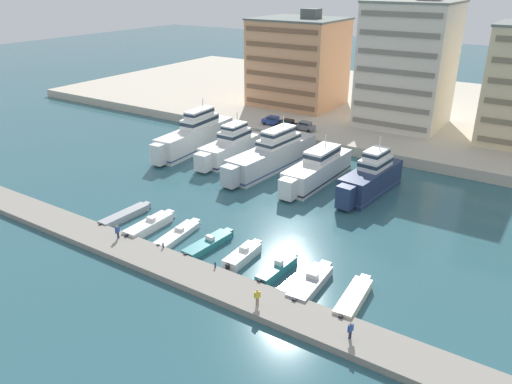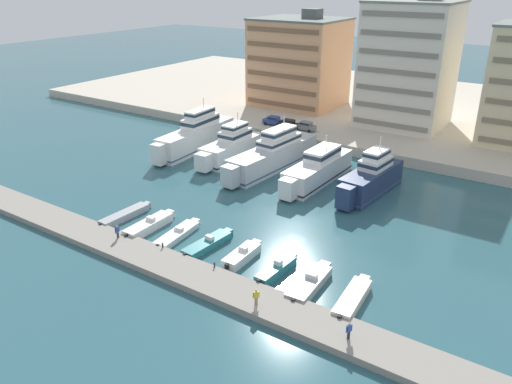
% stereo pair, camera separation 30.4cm
% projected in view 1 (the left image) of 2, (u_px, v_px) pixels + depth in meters
% --- Properties ---
extents(ground_plane, '(400.00, 400.00, 0.00)m').
position_uv_depth(ground_plane, '(296.00, 223.00, 64.47)').
color(ground_plane, '#2D5B66').
extents(quay_promenade, '(180.00, 70.00, 1.79)m').
position_uv_depth(quay_promenade, '(432.00, 113.00, 112.24)').
color(quay_promenade, beige).
rests_on(quay_promenade, ground).
extents(pier_dock, '(120.00, 4.71, 0.72)m').
position_uv_depth(pier_dock, '(214.00, 284.00, 51.19)').
color(pier_dock, gray).
rests_on(pier_dock, ground).
extents(yacht_white_far_left, '(4.74, 21.64, 8.96)m').
position_uv_depth(yacht_white_far_left, '(195.00, 135.00, 90.39)').
color(yacht_white_far_left, white).
rests_on(yacht_white_far_left, ground).
extents(yacht_white_left, '(4.28, 16.38, 7.87)m').
position_uv_depth(yacht_white_left, '(231.00, 147.00, 85.83)').
color(yacht_white_left, white).
rests_on(yacht_white_left, ground).
extents(yacht_silver_mid_left, '(5.77, 22.94, 8.23)m').
position_uv_depth(yacht_silver_mid_left, '(273.00, 154.00, 81.80)').
color(yacht_silver_mid_left, silver).
rests_on(yacht_silver_mid_left, ground).
extents(yacht_white_center_left, '(4.50, 18.42, 6.88)m').
position_uv_depth(yacht_white_center_left, '(317.00, 169.00, 76.45)').
color(yacht_white_center_left, white).
rests_on(yacht_white_center_left, ground).
extents(yacht_navy_center, '(5.18, 15.81, 8.27)m').
position_uv_depth(yacht_navy_center, '(370.00, 178.00, 72.09)').
color(yacht_navy_center, navy).
rests_on(yacht_navy_center, ground).
extents(motorboat_grey_far_left, '(1.90, 8.33, 0.89)m').
position_uv_depth(motorboat_grey_far_left, '(125.00, 215.00, 65.51)').
color(motorboat_grey_far_left, '#9EA3A8').
rests_on(motorboat_grey_far_left, ground).
extents(motorboat_white_left, '(2.07, 8.23, 1.51)m').
position_uv_depth(motorboat_white_left, '(150.00, 225.00, 62.71)').
color(motorboat_white_left, white).
rests_on(motorboat_white_left, ground).
extents(motorboat_white_mid_left, '(2.57, 8.14, 1.12)m').
position_uv_depth(motorboat_white_mid_left, '(178.00, 234.00, 60.92)').
color(motorboat_white_mid_left, white).
rests_on(motorboat_white_mid_left, ground).
extents(motorboat_teal_center_left, '(2.37, 7.92, 1.33)m').
position_uv_depth(motorboat_teal_center_left, '(208.00, 243.00, 58.63)').
color(motorboat_teal_center_left, teal).
rests_on(motorboat_teal_center_left, ground).
extents(motorboat_white_center, '(1.96, 6.49, 1.50)m').
position_uv_depth(motorboat_white_center, '(243.00, 255.00, 56.01)').
color(motorboat_white_center, white).
rests_on(motorboat_white_center, ground).
extents(motorboat_teal_center_right, '(1.87, 6.84, 1.52)m').
position_uv_depth(motorboat_teal_center_right, '(277.00, 269.00, 53.38)').
color(motorboat_teal_center_right, teal).
rests_on(motorboat_teal_center_right, ground).
extents(motorboat_grey_mid_right, '(2.52, 8.24, 1.44)m').
position_uv_depth(motorboat_grey_mid_right, '(311.00, 283.00, 51.09)').
color(motorboat_grey_mid_right, '#9EA3A8').
rests_on(motorboat_grey_mid_right, ground).
extents(motorboat_cream_right, '(2.40, 7.93, 1.02)m').
position_uv_depth(motorboat_cream_right, '(354.00, 298.00, 48.65)').
color(motorboat_cream_right, beige).
rests_on(motorboat_cream_right, ground).
extents(car_blue_far_left, '(4.13, 1.97, 1.80)m').
position_uv_depth(car_blue_far_left, '(273.00, 120.00, 99.34)').
color(car_blue_far_left, '#28428E').
rests_on(car_blue_far_left, quay_promenade).
extents(car_black_left, '(4.12, 1.97, 1.80)m').
position_uv_depth(car_black_left, '(287.00, 124.00, 97.11)').
color(car_black_left, black).
rests_on(car_black_left, quay_promenade).
extents(car_grey_mid_left, '(4.15, 2.02, 1.80)m').
position_uv_depth(car_grey_mid_left, '(305.00, 126.00, 95.82)').
color(car_grey_mid_left, slate).
rests_on(car_grey_mid_left, quay_promenade).
extents(apartment_block_far_left, '(18.97, 16.26, 20.98)m').
position_uv_depth(apartment_block_far_left, '(298.00, 62.00, 112.11)').
color(apartment_block_far_left, tan).
rests_on(apartment_block_far_left, quay_promenade).
extents(apartment_block_left, '(15.96, 15.35, 25.36)m').
position_uv_depth(apartment_block_left, '(408.00, 65.00, 95.81)').
color(apartment_block_left, silver).
rests_on(apartment_block_left, quay_promenade).
extents(pedestrian_near_edge, '(0.48, 0.52, 1.70)m').
position_uv_depth(pedestrian_near_edge, '(257.00, 296.00, 46.92)').
color(pedestrian_near_edge, '#7A6B56').
rests_on(pedestrian_near_edge, pier_dock).
extents(pedestrian_mid_deck, '(0.28, 0.64, 1.65)m').
position_uv_depth(pedestrian_mid_deck, '(118.00, 231.00, 58.88)').
color(pedestrian_mid_deck, '#282D3D').
rests_on(pedestrian_mid_deck, pier_dock).
extents(pedestrian_far_side, '(0.42, 0.59, 1.70)m').
position_uv_depth(pedestrian_far_side, '(351.00, 329.00, 42.52)').
color(pedestrian_far_side, '#282D3D').
rests_on(pedestrian_far_side, pier_dock).
extents(bollard_west, '(0.20, 0.20, 0.61)m').
position_uv_depth(bollard_west, '(117.00, 228.00, 60.81)').
color(bollard_west, '#2D2D33').
rests_on(bollard_west, pier_dock).
extents(bollard_west_mid, '(0.20, 0.20, 0.61)m').
position_uv_depth(bollard_west_mid, '(163.00, 245.00, 57.03)').
color(bollard_west_mid, '#2D2D33').
rests_on(bollard_west_mid, pier_dock).
extents(bollard_east_mid, '(0.20, 0.20, 0.61)m').
position_uv_depth(bollard_east_mid, '(215.00, 264.00, 53.26)').
color(bollard_east_mid, '#2D2D33').
rests_on(bollard_east_mid, pier_dock).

